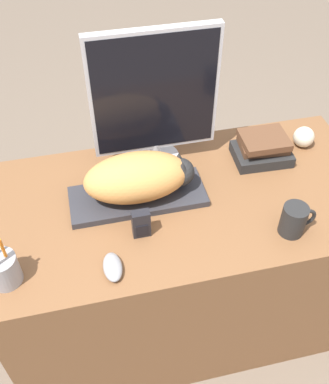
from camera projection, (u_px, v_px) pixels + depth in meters
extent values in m
plane|color=#6B5B4C|center=(202.00, 381.00, 1.82)|extent=(12.00, 12.00, 0.00)
cube|color=brown|center=(184.00, 262.00, 1.79)|extent=(1.33, 0.67, 0.74)
cube|color=#2D2D33|center=(138.00, 197.00, 1.51)|extent=(0.45, 0.18, 0.02)
ellipsoid|color=#D18C47|center=(137.00, 177.00, 1.45)|extent=(0.34, 0.18, 0.16)
sphere|color=#262626|center=(180.00, 172.00, 1.48)|extent=(0.09, 0.09, 0.09)
cone|color=#262626|center=(182.00, 167.00, 1.43)|extent=(0.03, 0.03, 0.04)
cone|color=#262626|center=(179.00, 157.00, 1.46)|extent=(0.03, 0.03, 0.04)
cylinder|color=#B7B7BC|center=(156.00, 158.00, 1.66)|extent=(0.18, 0.18, 0.02)
cylinder|color=#B7B7BC|center=(155.00, 150.00, 1.63)|extent=(0.04, 0.04, 0.06)
cube|color=#B7B7BC|center=(154.00, 93.00, 1.46)|extent=(0.43, 0.03, 0.44)
cube|color=black|center=(155.00, 95.00, 1.45)|extent=(0.40, 0.01, 0.42)
ellipsoid|color=gray|center=(113.00, 267.00, 1.31)|extent=(0.06, 0.10, 0.03)
cylinder|color=black|center=(293.00, 220.00, 1.38)|extent=(0.08, 0.08, 0.11)
torus|color=black|center=(305.00, 218.00, 1.39)|extent=(0.07, 0.01, 0.07)
cylinder|color=#939399|center=(3.00, 270.00, 1.26)|extent=(0.09, 0.09, 0.10)
cylinder|color=orange|center=(5.00, 255.00, 1.23)|extent=(0.01, 0.01, 0.13)
sphere|color=beige|center=(304.00, 137.00, 1.69)|extent=(0.08, 0.08, 0.08)
cube|color=black|center=(141.00, 224.00, 1.38)|extent=(0.06, 0.03, 0.10)
cube|color=black|center=(142.00, 231.00, 1.38)|extent=(0.04, 0.00, 0.04)
cube|color=black|center=(261.00, 154.00, 1.65)|extent=(0.21, 0.16, 0.04)
cube|color=brown|center=(263.00, 144.00, 1.64)|extent=(0.18, 0.13, 0.03)
cube|color=brown|center=(264.00, 140.00, 1.61)|extent=(0.17, 0.14, 0.03)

